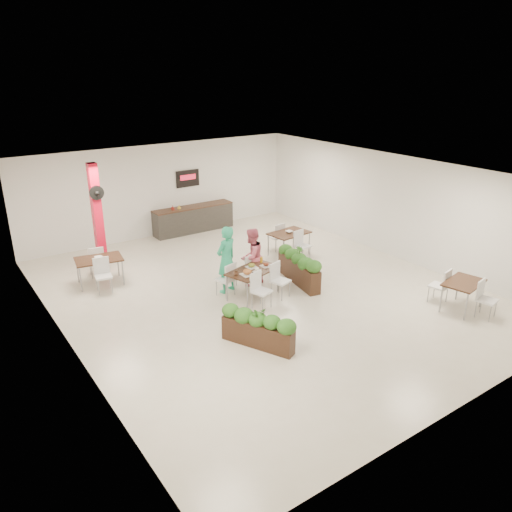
# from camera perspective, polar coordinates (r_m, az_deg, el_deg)

# --- Properties ---
(ground) EXTENTS (12.00, 12.00, 0.00)m
(ground) POSITION_cam_1_polar(r_m,az_deg,el_deg) (13.46, 0.56, -4.04)
(ground) COLOR beige
(ground) RESTS_ON ground
(room_shell) EXTENTS (10.10, 12.10, 3.22)m
(room_shell) POSITION_cam_1_polar(r_m,az_deg,el_deg) (12.74, 0.59, 4.17)
(room_shell) COLOR white
(room_shell) RESTS_ON ground
(red_column) EXTENTS (0.40, 0.41, 3.20)m
(red_column) POSITION_cam_1_polar(r_m,az_deg,el_deg) (14.88, -17.64, 4.19)
(red_column) COLOR red
(red_column) RESTS_ON ground
(service_counter) EXTENTS (3.00, 0.64, 2.20)m
(service_counter) POSITION_cam_1_polar(r_m,az_deg,el_deg) (18.31, -7.16, 4.31)
(service_counter) COLOR #2A2725
(service_counter) RESTS_ON ground
(main_table) EXTENTS (1.63, 1.90, 0.92)m
(main_table) POSITION_cam_1_polar(r_m,az_deg,el_deg) (12.92, -0.37, -2.06)
(main_table) COLOR black
(main_table) RESTS_ON ground
(diner_man) EXTENTS (0.76, 0.61, 1.82)m
(diner_man) POSITION_cam_1_polar(r_m,az_deg,el_deg) (13.13, -3.41, -0.41)
(diner_man) COLOR #29B27E
(diner_man) RESTS_ON ground
(diner_woman) EXTENTS (0.93, 0.81, 1.62)m
(diner_woman) POSITION_cam_1_polar(r_m,az_deg,el_deg) (13.57, -0.52, -0.12)
(diner_woman) COLOR #E86781
(diner_woman) RESTS_ON ground
(planter_left) EXTENTS (0.98, 1.65, 0.92)m
(planter_left) POSITION_cam_1_polar(r_m,az_deg,el_deg) (10.72, 0.20, -8.00)
(planter_left) COLOR black
(planter_left) RESTS_ON ground
(planter_right) EXTENTS (0.71, 1.99, 1.05)m
(planter_right) POSITION_cam_1_polar(r_m,az_deg,el_deg) (13.85, 4.92, -1.09)
(planter_right) COLOR black
(planter_right) RESTS_ON ground
(side_table_a) EXTENTS (1.35, 1.67, 0.92)m
(side_table_a) POSITION_cam_1_polar(r_m,az_deg,el_deg) (14.33, -17.50, -0.70)
(side_table_a) COLOR black
(side_table_a) RESTS_ON ground
(side_table_b) EXTENTS (1.33, 1.66, 0.92)m
(side_table_b) POSITION_cam_1_polar(r_m,az_deg,el_deg) (15.84, 3.80, 2.31)
(side_table_b) COLOR black
(side_table_b) RESTS_ON ground
(side_table_c) EXTENTS (1.23, 1.67, 0.92)m
(side_table_c) POSITION_cam_1_polar(r_m,az_deg,el_deg) (13.24, 22.60, -3.27)
(side_table_c) COLOR black
(side_table_c) RESTS_ON ground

